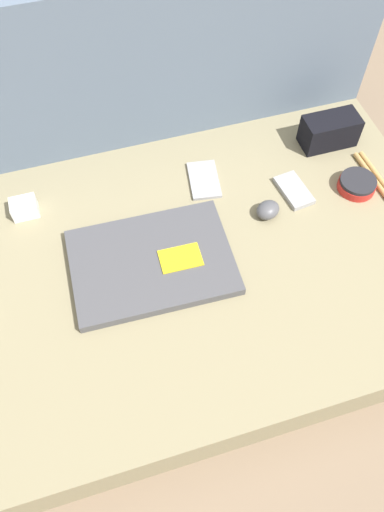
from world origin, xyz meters
The scene contains 10 objects.
ground_plane centered at (0.00, 0.00, 0.00)m, with size 8.00×8.00×0.00m, color #7A6651.
couch_seat centered at (0.00, 0.00, 0.06)m, with size 1.18×0.76×0.13m.
couch_backrest centered at (0.00, 0.48, 0.27)m, with size 1.18×0.20×0.53m.
laptop centered at (-0.09, 0.02, 0.14)m, with size 0.36×0.26×0.03m.
computer_mouse centered at (0.20, 0.07, 0.14)m, with size 0.07×0.07×0.04m.
speaker_puck centered at (0.44, 0.08, 0.14)m, with size 0.09×0.09×0.03m.
phone_silver centered at (0.29, 0.12, 0.13)m, with size 0.07×0.11×0.01m.
phone_black centered at (0.09, 0.21, 0.13)m, with size 0.09×0.13×0.01m.
camera_pouch centered at (0.44, 0.25, 0.16)m, with size 0.14×0.07×0.08m.
charger_brick centered at (-0.33, 0.24, 0.15)m, with size 0.06×0.05×0.04m.
Camera 1 is at (-0.17, -0.56, 1.06)m, focal length 35.00 mm.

